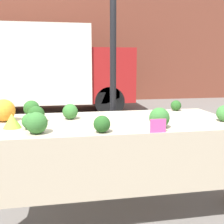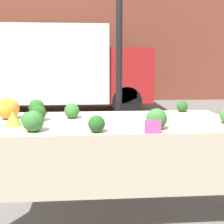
# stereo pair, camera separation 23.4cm
# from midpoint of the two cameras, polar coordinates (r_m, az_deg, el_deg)

# --- Properties ---
(ground_plane) EXTENTS (40.00, 40.00, 0.00)m
(ground_plane) POSITION_cam_midpoint_polar(r_m,az_deg,el_deg) (2.67, 2.67, -20.16)
(ground_plane) COLOR slate
(building_facade) EXTENTS (16.00, 0.60, 4.88)m
(building_facade) POSITION_cam_midpoint_polar(r_m,az_deg,el_deg) (10.02, -2.53, 16.66)
(building_facade) COLOR brown
(building_facade) RESTS_ON ground_plane
(tent_pole) EXTENTS (0.07, 0.07, 2.63)m
(tent_pole) POSITION_cam_midpoint_polar(r_m,az_deg,el_deg) (2.95, 3.84, 9.55)
(tent_pole) COLOR black
(tent_pole) RESTS_ON ground_plane
(parked_truck) EXTENTS (4.98, 1.96, 2.31)m
(parked_truck) POSITION_cam_midpoint_polar(r_m,az_deg,el_deg) (7.54, -11.67, 9.49)
(parked_truck) COLOR silver
(parked_truck) RESTS_ON ground_plane
(market_table) EXTENTS (2.18, 0.96, 0.86)m
(market_table) POSITION_cam_midpoint_polar(r_m,az_deg,el_deg) (2.31, 3.03, -4.61)
(market_table) COLOR tan
(market_table) RESTS_ON ground_plane
(orange_cauliflower) EXTENTS (0.20, 0.20, 0.20)m
(orange_cauliflower) POSITION_cam_midpoint_polar(r_m,az_deg,el_deg) (2.55, -19.25, 0.69)
(orange_cauliflower) COLOR orange
(orange_cauliflower) RESTS_ON market_table
(romanesco_head) EXTENTS (0.14, 0.14, 0.11)m
(romanesco_head) POSITION_cam_midpoint_polar(r_m,az_deg,el_deg) (2.27, -18.05, -1.44)
(romanesco_head) COLOR #93B238
(romanesco_head) RESTS_ON market_table
(broccoli_head_0) EXTENTS (0.14, 0.14, 0.14)m
(broccoli_head_0) POSITION_cam_midpoint_polar(r_m,az_deg,el_deg) (2.46, -6.07, 0.24)
(broccoli_head_0) COLOR #336B2D
(broccoli_head_0) RESTS_ON market_table
(broccoli_head_1) EXTENTS (0.15, 0.15, 0.15)m
(broccoli_head_1) POSITION_cam_midpoint_polar(r_m,az_deg,el_deg) (2.70, -13.79, 1.04)
(broccoli_head_1) COLOR #285B23
(broccoli_head_1) RESTS_ON market_table
(broccoli_head_3) EXTENTS (0.13, 0.13, 0.13)m
(broccoli_head_3) POSITION_cam_midpoint_polar(r_m,az_deg,el_deg) (2.18, -14.72, -1.60)
(broccoli_head_3) COLOR #336B2D
(broccoli_head_3) RESTS_ON market_table
(broccoli_head_4) EXTENTS (0.15, 0.15, 0.15)m
(broccoli_head_4) POSITION_cam_midpoint_polar(r_m,az_deg,el_deg) (2.40, -13.17, -0.18)
(broccoli_head_4) COLOR #23511E
(broccoli_head_4) RESTS_ON market_table
(broccoli_head_5) EXTENTS (0.11, 0.11, 0.11)m
(broccoli_head_5) POSITION_cam_midpoint_polar(r_m,az_deg,el_deg) (2.91, 17.29, 1.13)
(broccoli_head_5) COLOR #23511E
(broccoli_head_5) RESTS_ON market_table
(broccoli_head_6) EXTENTS (0.13, 0.13, 0.13)m
(broccoli_head_6) POSITION_cam_midpoint_polar(r_m,az_deg,el_deg) (1.95, 0.03, -2.61)
(broccoli_head_6) COLOR #23511E
(broccoli_head_6) RESTS_ON market_table
(broccoli_head_7) EXTENTS (0.16, 0.16, 0.16)m
(broccoli_head_7) POSITION_cam_midpoint_polar(r_m,az_deg,el_deg) (2.02, -13.65, -1.99)
(broccoli_head_7) COLOR #336B2D
(broccoli_head_7) RESTS_ON market_table
(broccoli_head_8) EXTENTS (0.16, 0.16, 0.16)m
(broccoli_head_8) POSITION_cam_midpoint_polar(r_m,az_deg,el_deg) (2.09, 12.85, -1.47)
(broccoli_head_8) COLOR #336B2D
(broccoli_head_8) RESTS_ON market_table
(price_sign) EXTENTS (0.12, 0.01, 0.10)m
(price_sign) POSITION_cam_midpoint_polar(r_m,az_deg,el_deg) (1.95, 12.31, -3.22)
(price_sign) COLOR #EF4793
(price_sign) RESTS_ON market_table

